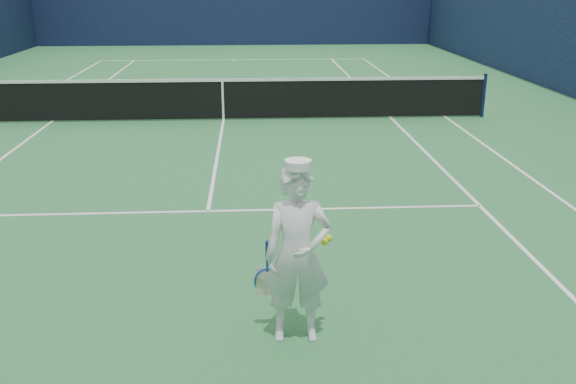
{
  "coord_description": "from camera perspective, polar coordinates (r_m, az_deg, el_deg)",
  "views": [
    {
      "loc": [
        0.66,
        -15.38,
        3.31
      ],
      "look_at": [
        1.07,
        -8.45,
        0.97
      ],
      "focal_mm": 40.0,
      "sensor_mm": 36.0,
      "label": 1
    }
  ],
  "objects": [
    {
      "name": "ground",
      "position": [
        15.75,
        -5.75,
        6.38
      ],
      "size": [
        80.0,
        80.0,
        0.0
      ],
      "primitive_type": "plane",
      "color": "#286936",
      "rests_on": "ground"
    },
    {
      "name": "court_markings",
      "position": [
        15.74,
        -5.75,
        6.39
      ],
      "size": [
        11.03,
        23.83,
        0.01
      ],
      "color": "white",
      "rests_on": "ground"
    },
    {
      "name": "windscreen_fence",
      "position": [
        15.45,
        -6.0,
        13.64
      ],
      "size": [
        20.12,
        36.12,
        4.0
      ],
      "color": "#0E1634",
      "rests_on": "ground"
    },
    {
      "name": "tennis_net",
      "position": [
        15.64,
        -5.82,
        8.36
      ],
      "size": [
        12.88,
        0.09,
        1.07
      ],
      "color": "#141E4C",
      "rests_on": "ground"
    },
    {
      "name": "tennis_player",
      "position": [
        5.97,
        0.84,
        -5.58
      ],
      "size": [
        0.77,
        0.45,
        1.77
      ],
      "rotation": [
        0.0,
        0.0,
        -0.0
      ],
      "color": "white",
      "rests_on": "ground"
    }
  ]
}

